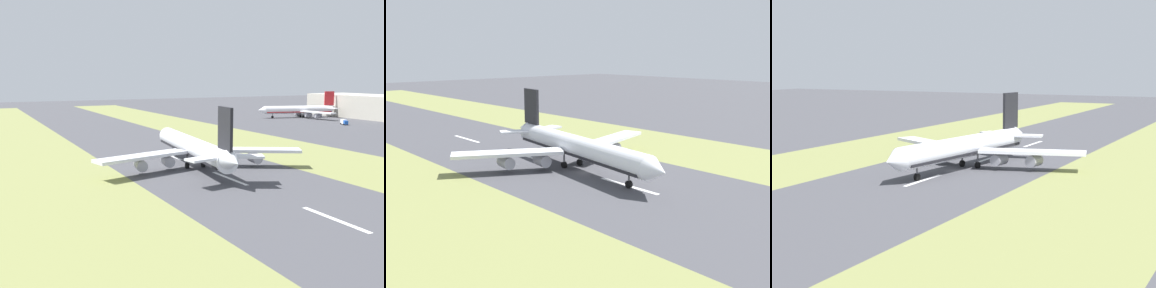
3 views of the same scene
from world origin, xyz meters
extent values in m
plane|color=#424247|center=(0.00, 0.00, 0.00)|extent=(800.00, 800.00, 0.00)
cube|color=olive|center=(-45.00, 0.00, 0.00)|extent=(40.00, 600.00, 0.01)
cube|color=olive|center=(45.00, 0.00, 0.00)|extent=(40.00, 600.00, 0.01)
cube|color=silver|center=(0.00, -63.88, 0.01)|extent=(1.20, 18.00, 0.01)
cube|color=silver|center=(0.00, -23.88, 0.01)|extent=(1.20, 18.00, 0.01)
cube|color=silver|center=(0.00, 16.12, 0.01)|extent=(1.20, 18.00, 0.01)
cylinder|color=silver|center=(-1.58, -3.88, 6.20)|extent=(13.18, 56.31, 6.00)
cone|color=silver|center=(2.36, 26.37, 6.20)|extent=(6.48, 5.72, 5.88)
cone|color=silver|center=(-5.58, -34.62, 7.00)|extent=(5.83, 6.61, 5.10)
cube|color=black|center=(-1.58, -3.88, 4.55)|extent=(12.59, 54.05, 0.70)
cube|color=silver|center=(-19.87, -8.78, 5.30)|extent=(29.58, 13.11, 0.90)
cube|color=silver|center=(14.84, -13.30, 5.30)|extent=(28.21, 19.47, 0.90)
cylinder|color=#93939E|center=(-11.02, -6.68, 2.85)|extent=(3.79, 5.17, 3.20)
cylinder|color=#93939E|center=(-20.40, -8.99, 2.85)|extent=(3.79, 5.17, 3.20)
cylinder|color=#93939E|center=(6.83, -9.01, 2.85)|extent=(3.79, 5.17, 3.20)
cylinder|color=#93939E|center=(15.30, -13.64, 2.85)|extent=(3.79, 5.17, 3.20)
cube|color=black|center=(-4.94, -29.66, 14.70)|extent=(1.83, 8.04, 11.00)
cube|color=silver|center=(-10.39, -28.95, 7.20)|extent=(10.64, 6.16, 0.60)
cube|color=silver|center=(0.52, -30.37, 7.20)|extent=(10.92, 8.27, 0.60)
cylinder|color=#59595E|center=(1.17, 17.22, 2.50)|extent=(0.50, 0.50, 3.20)
cylinder|color=black|center=(1.17, 17.22, 0.90)|extent=(1.12, 1.90, 1.80)
cylinder|color=#59595E|center=(-4.55, -6.52, 2.50)|extent=(0.50, 0.50, 3.20)
cylinder|color=black|center=(-4.55, -6.52, 0.90)|extent=(1.12, 1.90, 1.80)
cylinder|color=#59595E|center=(0.61, -7.19, 2.50)|extent=(0.50, 0.50, 3.20)
cylinder|color=black|center=(0.61, -7.19, 0.90)|extent=(1.12, 1.90, 1.80)
camera|label=1|loc=(-63.04, -127.55, 27.82)|focal=42.00mm
camera|label=2|loc=(77.94, 85.06, 31.40)|focal=42.00mm
camera|label=3|loc=(-79.60, 154.25, 29.74)|focal=60.00mm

